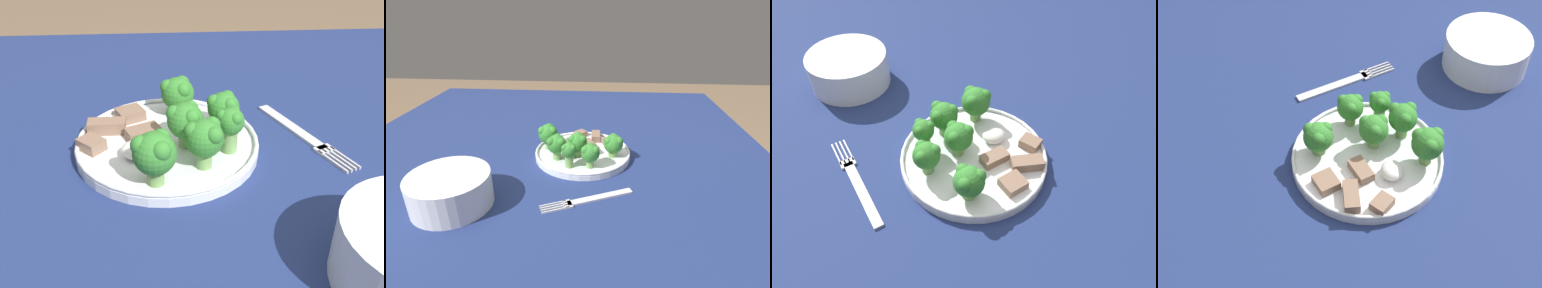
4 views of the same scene
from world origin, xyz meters
The scene contains 15 objects.
table centered at (0.00, 0.00, 0.68)m, with size 1.31×1.11×0.77m.
dinner_plate centered at (0.05, -0.08, 0.78)m, with size 0.23×0.23×0.02m.
fork centered at (-0.13, -0.10, 0.77)m, with size 0.09×0.18×0.00m.
cream_bowl centered at (-0.16, 0.15, 0.80)m, with size 0.15×0.15×0.06m.
broccoli_floret_near_rim_left centered at (0.01, -0.02, 0.82)m, with size 0.05×0.05×0.06m.
broccoli_floret_center_left centered at (-0.02, -0.05, 0.82)m, with size 0.04×0.03×0.06m.
broccoli_floret_back_left centered at (0.04, -0.15, 0.82)m, with size 0.05×0.05×0.06m.
broccoli_floret_front_left centered at (0.03, -0.07, 0.82)m, with size 0.05×0.05×0.06m.
broccoli_floret_center_back centered at (0.07, 0.01, 0.82)m, with size 0.05×0.05×0.06m.
broccoli_floret_mid_cluster centered at (-0.02, -0.10, 0.82)m, with size 0.04×0.04×0.06m.
meat_slice_front_slice centered at (0.08, -0.09, 0.79)m, with size 0.05×0.04×0.01m.
meat_slice_middle_slice centered at (0.13, -0.11, 0.79)m, with size 0.05×0.02×0.02m.
meat_slice_rear_slice centered at (0.15, -0.07, 0.79)m, with size 0.04×0.04×0.02m.
meat_slice_edge_slice centered at (0.10, -0.14, 0.79)m, with size 0.05×0.04×0.01m.
sauce_dollop centered at (0.09, -0.05, 0.79)m, with size 0.04×0.03×0.02m.
Camera 4 is at (0.58, -0.14, 1.41)m, focal length 50.00 mm.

